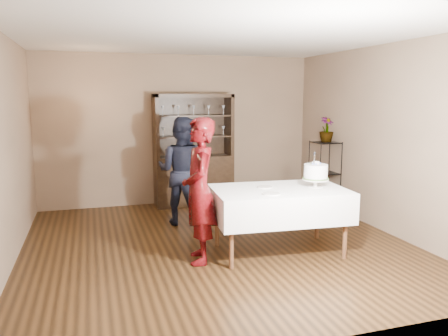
{
  "coord_description": "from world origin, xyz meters",
  "views": [
    {
      "loc": [
        -1.57,
        -5.39,
        1.97
      ],
      "look_at": [
        0.12,
        0.1,
        1.02
      ],
      "focal_mm": 35.0,
      "sensor_mm": 36.0,
      "label": 1
    }
  ],
  "objects_px": {
    "cake": "(316,173)",
    "potted_plant": "(327,129)",
    "cake_table": "(279,204)",
    "man": "(182,171)",
    "woman": "(200,191)",
    "plant_etagere": "(325,173)",
    "china_hutch": "(193,168)"
  },
  "relations": [
    {
      "from": "cake_table",
      "to": "man",
      "type": "distance_m",
      "value": 1.85
    },
    {
      "from": "plant_etagere",
      "to": "cake_table",
      "type": "bearing_deg",
      "value": -133.65
    },
    {
      "from": "cake",
      "to": "potted_plant",
      "type": "relative_size",
      "value": 1.07
    },
    {
      "from": "plant_etagere",
      "to": "cake",
      "type": "bearing_deg",
      "value": -123.32
    },
    {
      "from": "potted_plant",
      "to": "cake",
      "type": "bearing_deg",
      "value": -123.42
    },
    {
      "from": "man",
      "to": "woman",
      "type": "bearing_deg",
      "value": 119.3
    },
    {
      "from": "cake",
      "to": "cake_table",
      "type": "bearing_deg",
      "value": 174.97
    },
    {
      "from": "cake_table",
      "to": "man",
      "type": "xyz_separation_m",
      "value": [
        -0.9,
        1.6,
        0.2
      ]
    },
    {
      "from": "woman",
      "to": "cake",
      "type": "xyz_separation_m",
      "value": [
        1.5,
        -0.04,
        0.14
      ]
    },
    {
      "from": "plant_etagere",
      "to": "cake_table",
      "type": "relative_size",
      "value": 0.7
    },
    {
      "from": "china_hutch",
      "to": "potted_plant",
      "type": "bearing_deg",
      "value": -26.27
    },
    {
      "from": "china_hutch",
      "to": "potted_plant",
      "type": "xyz_separation_m",
      "value": [
        2.1,
        -1.03,
        0.74
      ]
    },
    {
      "from": "man",
      "to": "cake",
      "type": "xyz_separation_m",
      "value": [
        1.38,
        -1.64,
        0.18
      ]
    },
    {
      "from": "potted_plant",
      "to": "cake_table",
      "type": "bearing_deg",
      "value": -133.64
    },
    {
      "from": "cake_table",
      "to": "potted_plant",
      "type": "height_order",
      "value": "potted_plant"
    },
    {
      "from": "cake_table",
      "to": "woman",
      "type": "height_order",
      "value": "woman"
    },
    {
      "from": "china_hutch",
      "to": "plant_etagere",
      "type": "distance_m",
      "value": 2.33
    },
    {
      "from": "woman",
      "to": "potted_plant",
      "type": "height_order",
      "value": "woman"
    },
    {
      "from": "plant_etagere",
      "to": "man",
      "type": "height_order",
      "value": "man"
    },
    {
      "from": "woman",
      "to": "cake",
      "type": "height_order",
      "value": "woman"
    },
    {
      "from": "cake",
      "to": "man",
      "type": "bearing_deg",
      "value": 130.02
    },
    {
      "from": "china_hutch",
      "to": "cake_table",
      "type": "xyz_separation_m",
      "value": [
        0.45,
        -2.76,
        -0.03
      ]
    },
    {
      "from": "woman",
      "to": "potted_plant",
      "type": "relative_size",
      "value": 4.05
    },
    {
      "from": "china_hutch",
      "to": "plant_etagere",
      "type": "xyz_separation_m",
      "value": [
        2.08,
        -1.05,
        -0.01
      ]
    },
    {
      "from": "woman",
      "to": "china_hutch",
      "type": "bearing_deg",
      "value": 177.23
    },
    {
      "from": "china_hutch",
      "to": "woman",
      "type": "bearing_deg",
      "value": -101.67
    },
    {
      "from": "woman",
      "to": "cake_table",
      "type": "bearing_deg",
      "value": 98.78
    },
    {
      "from": "man",
      "to": "potted_plant",
      "type": "relative_size",
      "value": 3.9
    },
    {
      "from": "china_hutch",
      "to": "man",
      "type": "distance_m",
      "value": 1.25
    },
    {
      "from": "man",
      "to": "plant_etagere",
      "type": "bearing_deg",
      "value": -143.94
    },
    {
      "from": "plant_etagere",
      "to": "potted_plant",
      "type": "distance_m",
      "value": 0.75
    },
    {
      "from": "plant_etagere",
      "to": "cake_table",
      "type": "distance_m",
      "value": 2.36
    }
  ]
}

